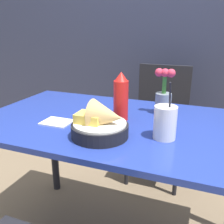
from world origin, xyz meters
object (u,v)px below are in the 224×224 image
chair_far_window (161,112)px  ketchup_bottle (121,97)px  flower_vase (164,96)px  food_basket (102,124)px  drink_cup (165,123)px

chair_far_window → ketchup_bottle: 0.86m
ketchup_bottle → flower_vase: (0.17, 0.16, -0.02)m
food_basket → flower_vase: flower_vase is taller
food_basket → ketchup_bottle: 0.22m
food_basket → chair_far_window: bearing=87.0°
drink_cup → flower_vase: size_ratio=1.02×
chair_far_window → food_basket: 1.05m
drink_cup → chair_far_window: bearing=100.7°
drink_cup → food_basket: bearing=-161.9°
ketchup_bottle → drink_cup: bearing=-30.9°
food_basket → drink_cup: bearing=18.1°
chair_far_window → ketchup_bottle: size_ratio=3.88×
food_basket → drink_cup: size_ratio=0.99×
food_basket → ketchup_bottle: ketchup_bottle is taller
food_basket → flower_vase: bearing=65.4°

